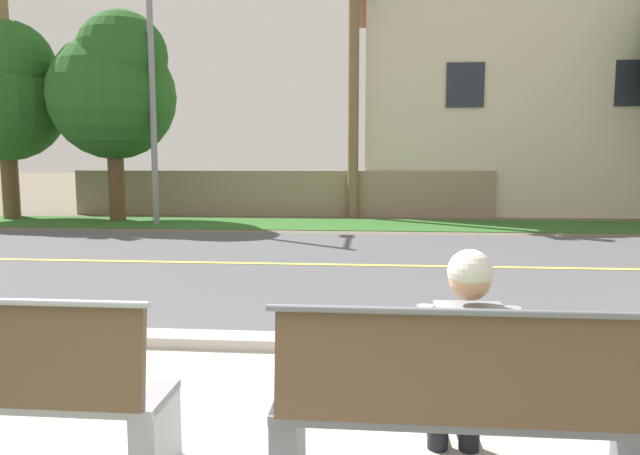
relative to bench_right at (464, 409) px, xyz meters
The scene contains 14 objects.
ground_plane 7.93m from the bench_right, 99.12° to the left, with size 140.00×140.00×0.00m, color #665B4C.
curb_edge 2.53m from the bench_right, 120.09° to the left, with size 44.00×0.30×0.11m, color #ADA89E.
street_asphalt 6.45m from the bench_right, 101.23° to the left, with size 52.00×8.00×0.01m, color #515156.
road_centre_line 6.45m from the bench_right, 101.23° to the left, with size 48.00×0.14×0.01m, color #E0CC4C.
far_verge_grass 12.33m from the bench_right, 95.84° to the left, with size 48.00×2.80×0.02m, color #2D6026.
bench_right is the anchor object (origin of this frame).
seated_person_grey 0.28m from the bench_right, 82.24° to the left, with size 0.52×0.68×1.25m.
streetlamp 14.06m from the bench_right, 117.12° to the left, with size 0.24×2.10×7.55m.
shade_tree_far_left 17.18m from the bench_right, 130.18° to the left, with size 3.39×3.39×5.59m.
shade_tree_left 15.13m from the bench_right, 120.74° to the left, with size 3.48×3.48×5.74m.
palm_tree_tall 18.56m from the bench_right, 129.77° to the left, with size 2.09×1.98×7.85m.
palm_tree_short 15.32m from the bench_right, 93.96° to the left, with size 2.09×1.98×7.68m.
garden_wall 14.89m from the bench_right, 102.58° to the left, with size 13.00×0.36×1.40m, color gray.
house_across_street 18.66m from the bench_right, 75.21° to the left, with size 11.48×6.91×7.71m.
Camera 1 is at (0.78, -2.55, 1.69)m, focal length 31.66 mm.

